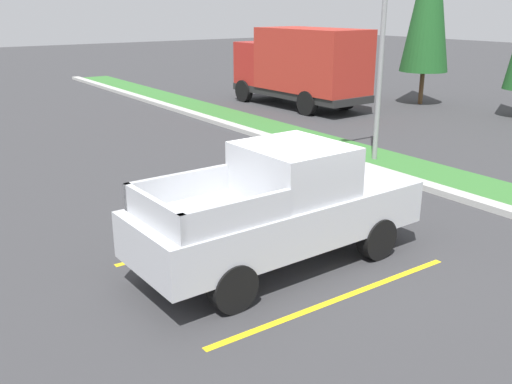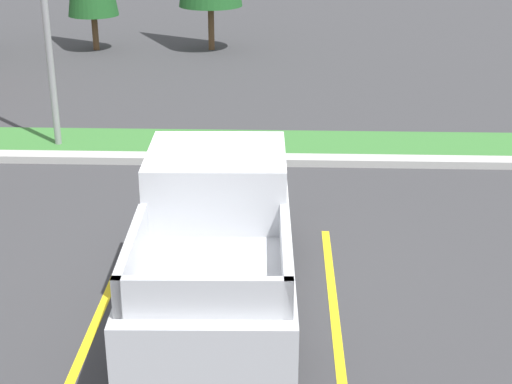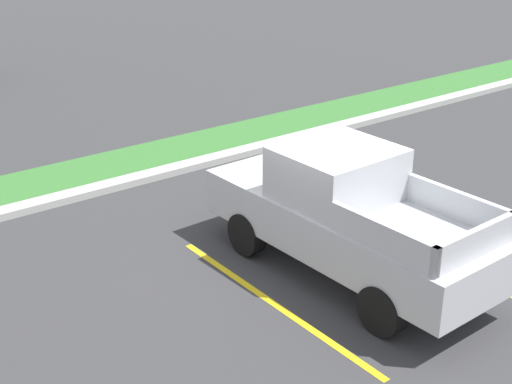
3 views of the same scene
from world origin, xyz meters
The scene contains 6 objects.
ground_plane centered at (0.00, 0.00, 0.00)m, with size 120.00×120.00×0.00m, color #38383A.
parking_line_near centered at (-1.45, -0.57, 0.00)m, with size 0.12×4.80×0.01m, color yellow.
parking_line_far centered at (1.65, -0.57, 0.00)m, with size 0.12×4.80×0.01m, color yellow.
curb_strip centered at (0.00, 5.00, 0.07)m, with size 56.00×0.40×0.15m, color #B2B2AD.
grass_median centered at (0.00, 6.10, 0.03)m, with size 56.00×1.80×0.06m, color #387533.
pickup_truck_main centered at (0.10, -0.52, 1.04)m, with size 2.09×5.28×2.10m.
Camera 3 is at (-7.44, -8.04, 5.94)m, focal length 50.82 mm.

